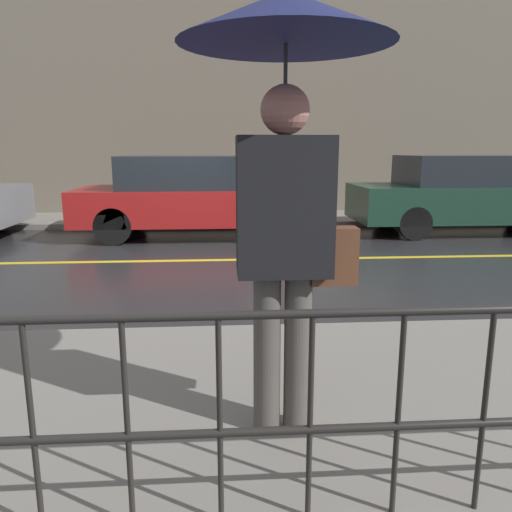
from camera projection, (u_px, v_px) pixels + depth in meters
name	position (u px, v px, depth m)	size (l,w,h in m)	color
ground_plane	(196.00, 261.00, 7.43)	(80.00, 80.00, 0.00)	#262628
sidewalk_near	(163.00, 408.00, 3.10)	(28.00, 2.61, 0.11)	slate
sidewalk_far	(205.00, 219.00, 11.47)	(28.00, 2.04, 0.11)	slate
lane_marking	(196.00, 260.00, 7.43)	(25.20, 0.12, 0.01)	gold
building_storefront	(203.00, 81.00, 11.94)	(28.00, 0.30, 6.47)	#706656
railing_foreground	(126.00, 396.00, 1.94)	(12.00, 0.04, 0.92)	black
pedestrian	(286.00, 105.00, 2.42)	(1.05, 1.05, 2.24)	#4C4742
car_red	(188.00, 196.00, 9.42)	(4.19, 1.93, 1.51)	maroon
car_dark_green	(472.00, 194.00, 9.80)	(4.73, 1.70, 1.51)	#193828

